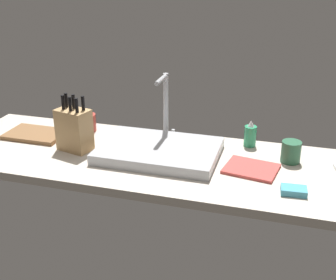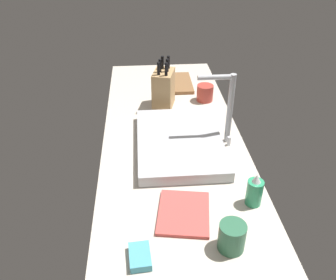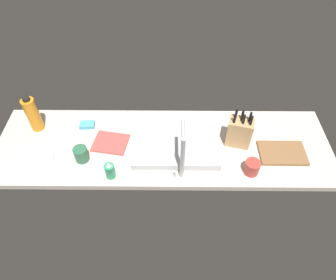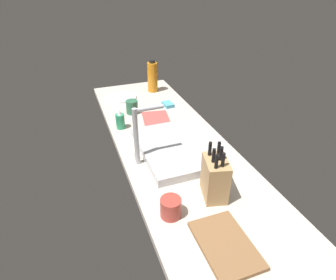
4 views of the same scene
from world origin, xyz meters
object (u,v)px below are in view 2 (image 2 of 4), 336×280
(coffee_mug, at_px, (205,93))
(dish_sponge, at_px, (140,257))
(knife_block, at_px, (164,89))
(cutting_board, at_px, (176,83))
(soap_bottle, at_px, (254,191))
(dish_towel, at_px, (184,213))
(faucet, at_px, (227,104))
(ceramic_cup, at_px, (232,237))
(sink_basin, at_px, (179,142))

(coffee_mug, height_order, dish_sponge, coffee_mug)
(dish_sponge, bearing_deg, knife_block, 171.87)
(coffee_mug, bearing_deg, cutting_board, -147.77)
(soap_bottle, bearing_deg, coffee_mug, -177.42)
(cutting_board, relative_size, coffee_mug, 3.19)
(soap_bottle, height_order, dish_towel, soap_bottle)
(faucet, relative_size, ceramic_cup, 3.38)
(dish_towel, bearing_deg, soap_bottle, 98.07)
(cutting_board, distance_m, dish_sponge, 1.19)
(dish_towel, distance_m, coffee_mug, 0.82)
(coffee_mug, bearing_deg, dish_sponge, -19.68)
(ceramic_cup, bearing_deg, coffee_mug, 175.05)
(cutting_board, distance_m, ceramic_cup, 1.15)
(soap_bottle, bearing_deg, faucet, -177.13)
(soap_bottle, relative_size, dish_sponge, 1.33)
(knife_block, xyz_separation_m, cutting_board, (-0.25, 0.09, -0.09))
(sink_basin, distance_m, soap_bottle, 0.41)
(sink_basin, xyz_separation_m, soap_bottle, (0.35, 0.21, 0.03))
(knife_block, height_order, dish_sponge, knife_block)
(soap_bottle, height_order, ceramic_cup, soap_bottle)
(faucet, distance_m, dish_sponge, 0.70)
(soap_bottle, height_order, coffee_mug, soap_bottle)
(ceramic_cup, bearing_deg, sink_basin, -170.10)
(coffee_mug, relative_size, ceramic_cup, 0.93)
(faucet, relative_size, dish_sponge, 3.34)
(faucet, distance_m, dish_towel, 0.50)
(faucet, xyz_separation_m, knife_block, (-0.34, -0.23, -0.08))
(dish_towel, bearing_deg, knife_block, -179.10)
(soap_bottle, distance_m, ceramic_cup, 0.21)
(knife_block, distance_m, dish_sponge, 0.93)
(faucet, distance_m, ceramic_cup, 0.58)
(coffee_mug, distance_m, dish_sponge, 1.02)
(cutting_board, height_order, ceramic_cup, ceramic_cup)
(dish_towel, bearing_deg, sink_basin, 175.94)
(faucet, bearing_deg, dish_sponge, -31.78)
(ceramic_cup, relative_size, dish_sponge, 0.99)
(cutting_board, xyz_separation_m, dish_towel, (1.00, -0.07, -0.00))
(faucet, bearing_deg, knife_block, -145.85)
(dish_towel, height_order, coffee_mug, coffee_mug)
(sink_basin, height_order, ceramic_cup, ceramic_cup)
(cutting_board, distance_m, coffee_mug, 0.24)
(faucet, relative_size, cutting_board, 1.14)
(sink_basin, relative_size, coffee_mug, 5.94)
(cutting_board, height_order, coffee_mug, coffee_mug)
(knife_block, distance_m, cutting_board, 0.28)
(dish_towel, relative_size, dish_sponge, 2.22)
(sink_basin, xyz_separation_m, dish_sponge, (0.55, -0.17, -0.01))
(ceramic_cup, height_order, dish_sponge, ceramic_cup)
(cutting_board, height_order, soap_bottle, soap_bottle)
(soap_bottle, bearing_deg, cutting_board, -170.46)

